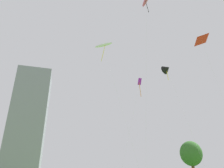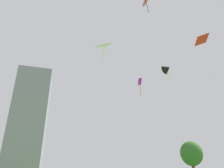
# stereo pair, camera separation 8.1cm
# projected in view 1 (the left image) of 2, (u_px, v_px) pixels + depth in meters

# --- Properties ---
(kite_flying_0) EXTENTS (2.69, 9.43, 26.18)m
(kite_flying_0) POSITION_uv_depth(u_px,v_px,m) (167.00, 69.00, 48.91)
(kite_flying_0) COLOR silver
(kite_flying_0) RESTS_ON ground
(kite_flying_1) EXTENTS (12.01, 7.93, 30.33)m
(kite_flying_1) POSITION_uv_depth(u_px,v_px,m) (103.00, 45.00, 48.45)
(kite_flying_1) COLOR silver
(kite_flying_1) RESTS_ON ground
(kite_flying_2) EXTENTS (6.81, 5.50, 23.15)m
(kite_flying_2) POSITION_uv_depth(u_px,v_px,m) (140.00, 82.00, 48.84)
(kite_flying_2) COLOR silver
(kite_flying_2) RESTS_ON ground
(kite_flying_4) EXTENTS (3.14, 6.99, 27.71)m
(kite_flying_4) POSITION_uv_depth(u_px,v_px,m) (202.00, 40.00, 42.17)
(kite_flying_4) COLOR silver
(kite_flying_4) RESTS_ON ground
(park_tree_0) EXTENTS (4.65, 4.65, 9.11)m
(park_tree_0) POSITION_uv_depth(u_px,v_px,m) (191.00, 154.00, 44.96)
(park_tree_0) COLOR brown
(park_tree_0) RESTS_ON ground
(distant_highrise_0) EXTENTS (20.64, 25.01, 59.77)m
(distant_highrise_0) POSITION_uv_depth(u_px,v_px,m) (29.00, 123.00, 117.93)
(distant_highrise_0) COLOR gray
(distant_highrise_0) RESTS_ON ground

